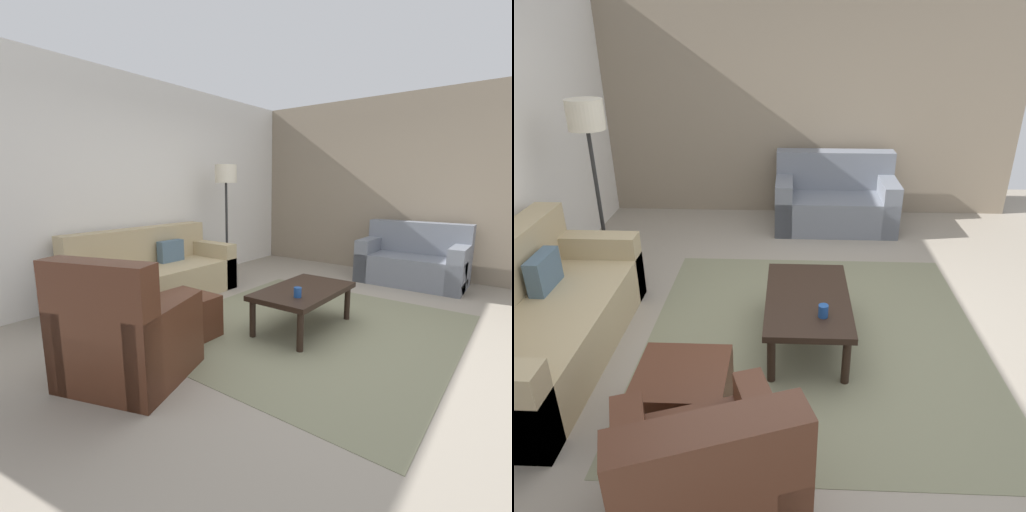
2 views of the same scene
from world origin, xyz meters
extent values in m
plane|color=gray|center=(0.00, 0.00, 0.00)|extent=(8.00, 8.00, 0.00)
cube|color=silver|center=(0.00, 2.60, 1.40)|extent=(6.00, 0.12, 2.80)
cube|color=gray|center=(3.00, 0.00, 1.40)|extent=(0.12, 5.20, 2.80)
cube|color=#78785B|center=(0.00, 0.00, 0.00)|extent=(2.84, 2.66, 0.01)
cube|color=tan|center=(-0.32, 2.00, 0.21)|extent=(2.03, 0.90, 0.42)
cube|color=tan|center=(-0.32, 2.33, 0.44)|extent=(2.03, 0.24, 0.88)
cube|color=tan|center=(-1.24, 2.00, 0.31)|extent=(0.20, 0.90, 0.62)
cube|color=tan|center=(0.59, 2.00, 0.31)|extent=(0.20, 0.90, 0.62)
cube|color=slate|center=(0.00, 2.11, 0.56)|extent=(0.36, 0.12, 0.28)
cube|color=slate|center=(2.39, -0.33, 0.21)|extent=(0.81, 1.43, 0.42)
cube|color=slate|center=(2.68, -0.33, 0.44)|extent=(0.24, 1.43, 0.88)
cube|color=slate|center=(2.39, 0.29, 0.31)|extent=(0.81, 0.20, 0.62)
cube|color=slate|center=(2.39, -0.95, 0.31)|extent=(0.81, 0.20, 0.62)
cube|color=#4C2819|center=(-1.65, 0.60, 0.22)|extent=(1.02, 1.02, 0.44)
cube|color=#4C2819|center=(-1.93, 0.50, 0.47)|extent=(0.46, 0.82, 0.95)
cube|color=#4C2819|center=(-1.54, 0.30, 0.30)|extent=(0.81, 0.42, 0.60)
cube|color=#4C2819|center=(-1.76, 0.90, 0.30)|extent=(0.81, 0.42, 0.60)
cube|color=#4C2819|center=(-0.94, 0.85, 0.20)|extent=(0.56, 0.56, 0.40)
cylinder|color=black|center=(-0.53, -0.20, 0.18)|extent=(0.06, 0.06, 0.36)
cylinder|color=black|center=(0.45, -0.20, 0.18)|extent=(0.06, 0.06, 0.36)
cylinder|color=black|center=(-0.53, 0.32, 0.18)|extent=(0.06, 0.06, 0.36)
cylinder|color=black|center=(0.45, 0.32, 0.18)|extent=(0.06, 0.06, 0.36)
cube|color=black|center=(-0.04, 0.06, 0.39)|extent=(1.10, 0.64, 0.05)
cylinder|color=#1E478C|center=(-0.32, -0.04, 0.46)|extent=(0.07, 0.07, 0.09)
cylinder|color=black|center=(0.99, 2.00, 0.01)|extent=(0.28, 0.28, 0.03)
cylinder|color=#262626|center=(0.99, 2.00, 0.72)|extent=(0.04, 0.04, 1.45)
cylinder|color=beige|center=(0.99, 2.00, 1.58)|extent=(0.32, 0.32, 0.26)
camera|label=1|loc=(-3.13, -1.71, 1.43)|focal=25.85mm
camera|label=2|loc=(-3.31, 0.21, 2.32)|focal=34.59mm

